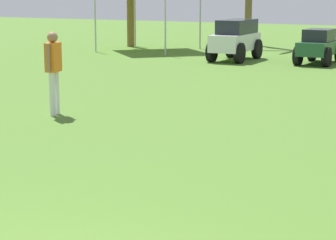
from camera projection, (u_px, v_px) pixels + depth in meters
name	position (u px, v px, depth m)	size (l,w,h in m)	color
teammate_near_sideline	(53.00, 65.00, 12.18)	(0.27, 0.50, 1.56)	silver
parked_car_slot_a	(236.00, 38.00, 21.70)	(1.16, 2.41, 1.34)	silver
parked_car_slot_b	(319.00, 46.00, 20.70)	(1.13, 2.22, 1.10)	#235133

